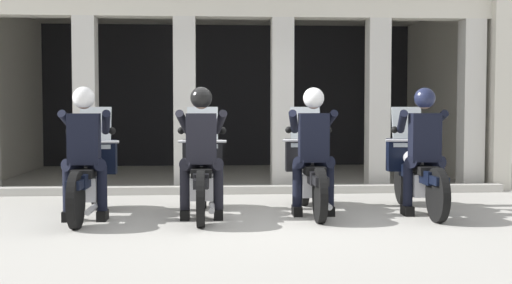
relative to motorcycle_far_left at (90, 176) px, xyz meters
The scene contains 11 objects.
ground_plane 3.62m from the motorcycle_far_left, 54.93° to the left, with size 80.00×80.00×0.00m, color #A8A59E.
station_building 5.64m from the motorcycle_far_left, 70.08° to the left, with size 8.97×5.16×3.38m.
kerb_strip 2.79m from the motorcycle_far_left, 48.00° to the left, with size 8.47×0.24×0.12m, color #B7B5AD.
motorcycle_far_left is the anchor object (origin of this frame).
police_officer_far_left 0.52m from the motorcycle_far_left, 90.26° to the right, with size 0.63×0.61×1.58m.
motorcycle_center_left 1.37m from the motorcycle_far_left, ahead, with size 0.62×2.04×1.35m.
police_officer_center_left 1.47m from the motorcycle_far_left, 11.26° to the right, with size 0.63×0.61×1.58m.
motorcycle_center_right 2.75m from the motorcycle_far_left, ahead, with size 0.62×2.04×1.35m.
police_officer_center_right 2.78m from the motorcycle_far_left, ahead, with size 0.63×0.61×1.58m.
motorcycle_far_right 4.12m from the motorcycle_far_left, ahead, with size 0.62×2.04×1.35m.
police_officer_far_right 4.15m from the motorcycle_far_left, ahead, with size 0.63×0.61×1.58m.
Camera 1 is at (-0.53, -8.10, 1.35)m, focal length 46.39 mm.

